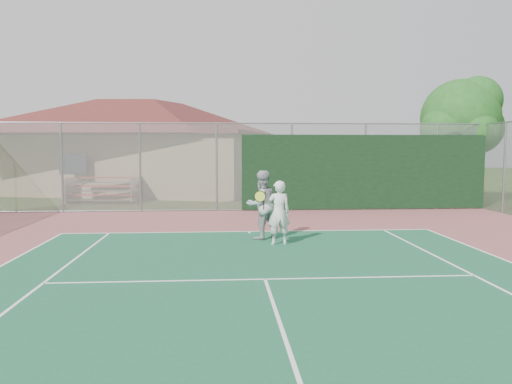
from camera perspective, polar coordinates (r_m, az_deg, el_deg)
back_fence at (r=20.08m, az=4.39°, el=2.61°), size 20.08×0.11×3.53m
clubhouse at (r=29.56m, az=-12.85°, el=6.09°), size 16.28×12.95×6.16m
bleachers at (r=24.40m, az=-16.87°, el=0.35°), size 3.24×2.11×1.16m
tree at (r=24.22m, az=22.48°, el=7.52°), size 4.06×3.85×5.67m
player_white_front at (r=12.88m, az=2.56°, el=-2.42°), size 0.99×0.60×1.66m
player_grey_back at (r=13.68m, az=0.62°, el=-1.55°), size 1.14×1.06×1.88m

